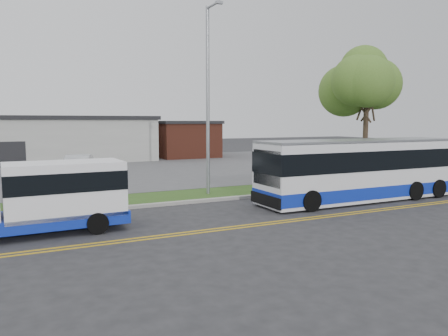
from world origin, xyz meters
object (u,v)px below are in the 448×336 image
transit_bus (360,170)px  shuttle_bus (46,196)px  tree_east (367,83)px  parked_car_a (78,166)px  streetlight_near (208,94)px

transit_bus → shuttle_bus: bearing=-179.7°
tree_east → shuttle_bus: tree_east is taller
shuttle_bus → parked_car_a: shuttle_bus is taller
tree_east → transit_bus: size_ratio=0.78×
tree_east → transit_bus: 8.36m
transit_bus → streetlight_near: bearing=143.5°
streetlight_near → shuttle_bus: 10.14m
streetlight_near → shuttle_bus: streetlight_near is taller
transit_bus → parked_car_a: bearing=128.3°
streetlight_near → transit_bus: bearing=-36.9°
streetlight_near → parked_car_a: streetlight_near is taller
shuttle_bus → parked_car_a: size_ratio=1.40×
streetlight_near → shuttle_bus: size_ratio=1.47×
tree_east → shuttle_bus: 20.38m
tree_east → shuttle_bus: bearing=-166.0°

